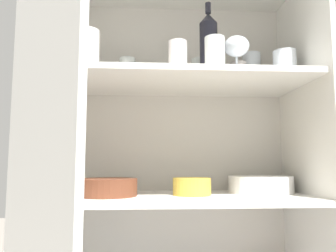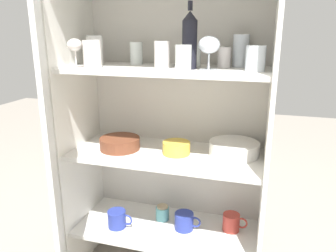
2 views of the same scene
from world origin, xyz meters
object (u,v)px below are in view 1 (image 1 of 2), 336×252
object	(u,v)px
plate_stack_white	(260,184)
mixing_bowl_large	(108,186)
wine_bottle	(209,45)
serving_bowl_small	(192,186)

from	to	relation	value
plate_stack_white	mixing_bowl_large	xyz separation A→B (m)	(-0.56, -0.08, 0.00)
wine_bottle	plate_stack_white	xyz separation A→B (m)	(0.21, 0.09, -0.50)
wine_bottle	mixing_bowl_large	xyz separation A→B (m)	(-0.35, 0.01, -0.50)
mixing_bowl_large	serving_bowl_small	bearing A→B (deg)	3.00
wine_bottle	plate_stack_white	bearing A→B (deg)	23.91
wine_bottle	serving_bowl_small	bearing A→B (deg)	159.03
mixing_bowl_large	serving_bowl_small	xyz separation A→B (m)	(0.29, 0.02, 0.00)
mixing_bowl_large	serving_bowl_small	size ratio (longest dim) A/B	1.50
mixing_bowl_large	serving_bowl_small	world-z (taller)	same
plate_stack_white	serving_bowl_small	bearing A→B (deg)	-165.77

